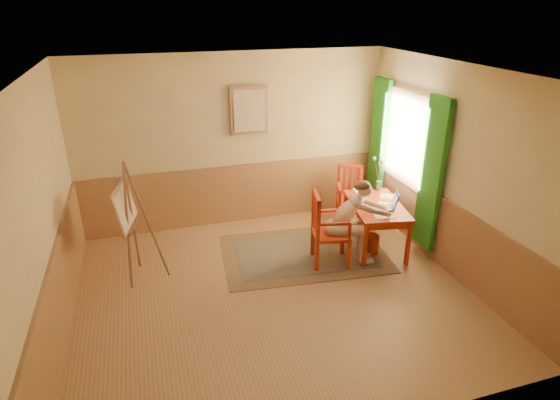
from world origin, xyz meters
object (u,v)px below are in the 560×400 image
object	(u,v)px
chair_left	(327,229)
laptop	(386,205)
chair_back	(350,195)
figure	(351,218)
table	(376,210)
easel	(128,211)

from	to	relation	value
chair_left	laptop	bearing A→B (deg)	3.11
chair_back	figure	size ratio (longest dim) A/B	0.78
table	figure	xyz separation A→B (m)	(-0.54, -0.26, 0.06)
chair_left	figure	distance (m)	0.36
laptop	chair_back	bearing A→B (deg)	91.51
table	laptop	world-z (taller)	laptop
table	figure	bearing A→B (deg)	-154.13
chair_left	table	bearing A→B (deg)	13.48
table	chair_back	distance (m)	0.96
laptop	easel	world-z (taller)	easel
chair_left	chair_back	xyz separation A→B (m)	(0.89, 1.16, -0.06)
easel	table	bearing A→B (deg)	-3.58
chair_back	table	bearing A→B (deg)	-91.31
table	easel	size ratio (longest dim) A/B	0.78
table	figure	size ratio (longest dim) A/B	1.05
chair_left	laptop	xyz separation A→B (m)	(0.92, 0.05, 0.23)
figure	easel	bearing A→B (deg)	170.72
table	chair_left	xyz separation A→B (m)	(-0.87, -0.21, -0.09)
table	laptop	distance (m)	0.22
easel	chair_left	bearing A→B (deg)	-9.25
figure	laptop	xyz separation A→B (m)	(0.60, 0.11, 0.08)
table	chair_left	distance (m)	0.90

